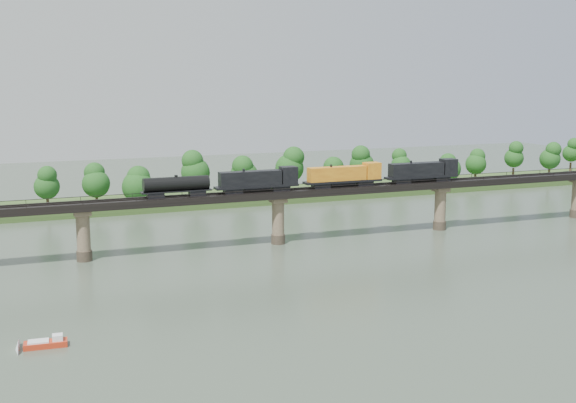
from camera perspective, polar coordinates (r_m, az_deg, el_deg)
name	(u,v)px	position (r m, az deg, el deg)	size (l,w,h in m)	color
ground	(337,281)	(127.31, 3.89, -6.27)	(400.00, 400.00, 0.00)	#354334
far_bank	(212,199)	(205.46, -6.06, 0.22)	(300.00, 24.00, 1.60)	#2D491D
bridge	(278,219)	(152.96, -0.79, -1.36)	(236.00, 30.00, 11.50)	#473A2D
bridge_superstructure	(278,189)	(151.83, -0.79, 0.98)	(220.00, 4.90, 0.75)	black
far_treeline	(186,174)	(198.01, -8.07, 2.15)	(289.06, 17.54, 13.60)	#382619
freight_train	(316,177)	(154.64, 2.20, 1.93)	(72.35, 2.82, 4.98)	black
motorboat	(46,343)	(102.65, -18.56, -10.55)	(5.68, 2.39, 1.56)	#B82D15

